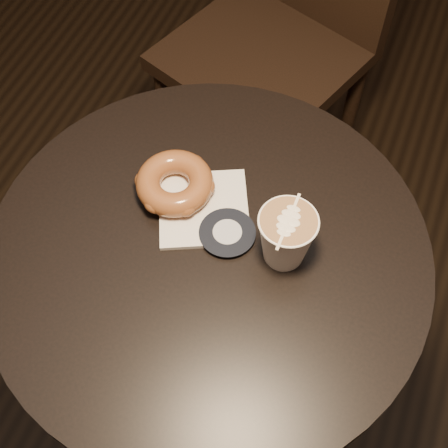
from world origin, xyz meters
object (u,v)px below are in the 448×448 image
object	(u,v)px
cafe_table	(210,301)
pastry_bag	(204,208)
doughnut	(175,183)
latte_cup	(286,238)

from	to	relation	value
cafe_table	pastry_bag	xyz separation A→B (m)	(-0.03, 0.06, 0.20)
doughnut	latte_cup	world-z (taller)	latte_cup
cafe_table	latte_cup	distance (m)	0.28
pastry_bag	latte_cup	bearing A→B (deg)	-36.94
doughnut	latte_cup	size ratio (longest dim) A/B	1.27
doughnut	latte_cup	bearing A→B (deg)	-12.08
cafe_table	doughnut	distance (m)	0.26
cafe_table	latte_cup	world-z (taller)	latte_cup
pastry_bag	doughnut	world-z (taller)	doughnut
pastry_bag	doughnut	bearing A→B (deg)	140.84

